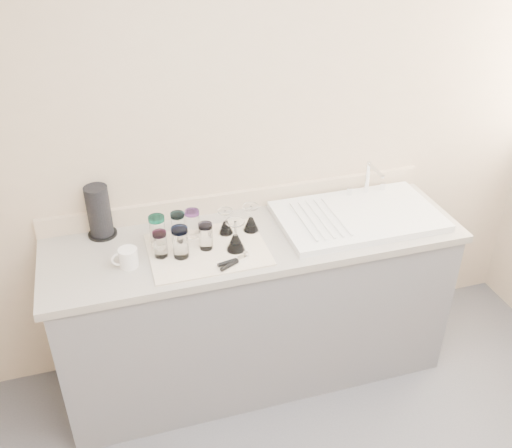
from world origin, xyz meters
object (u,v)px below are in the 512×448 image
object	(u,v)px
tumbler_teal	(158,231)
tumbler_blue	(180,242)
tumbler_cyan	(178,225)
goblet_front_left	(236,240)
can_opener	(234,262)
white_mug	(128,258)
tumbler_purple	(193,223)
paper_towel_roll	(99,212)
goblet_back_right	(251,222)
sink_unit	(358,216)
tumbler_magenta	(160,244)
tumbler_lavender	(206,236)
goblet_back_left	(226,225)

from	to	relation	value
tumbler_teal	tumbler_blue	world-z (taller)	same
tumbler_cyan	goblet_front_left	xyz separation A→B (m)	(0.24, -0.18, -0.02)
can_opener	white_mug	bearing A→B (deg)	164.33
tumbler_teal	tumbler_purple	size ratio (longest dim) A/B	1.09
tumbler_cyan	goblet_front_left	distance (m)	0.30
white_mug	paper_towel_roll	distance (m)	0.33
tumbler_purple	goblet_front_left	bearing A→B (deg)	-46.27
tumbler_purple	tumbler_blue	xyz separation A→B (m)	(-0.09, -0.16, 0.01)
tumbler_purple	can_opener	size ratio (longest dim) A/B	0.90
goblet_front_left	goblet_back_right	bearing A→B (deg)	51.11
sink_unit	tumbler_blue	bearing A→B (deg)	-174.94
tumbler_magenta	tumbler_lavender	size ratio (longest dim) A/B	0.98
tumbler_lavender	tumbler_cyan	bearing A→B (deg)	130.69
tumbler_blue	goblet_front_left	distance (m)	0.26
tumbler_lavender	tumbler_purple	bearing A→B (deg)	107.08
goblet_back_right	tumbler_lavender	bearing A→B (deg)	-159.42
goblet_back_left	paper_towel_roll	xyz separation A→B (m)	(-0.58, 0.17, 0.08)
tumbler_teal	white_mug	xyz separation A→B (m)	(-0.16, -0.12, -0.04)
tumbler_purple	paper_towel_roll	size ratio (longest dim) A/B	0.53
goblet_back_right	goblet_front_left	world-z (taller)	goblet_front_left
tumbler_blue	goblet_back_left	xyz separation A→B (m)	(0.25, 0.14, -0.03)
goblet_back_left	goblet_back_right	size ratio (longest dim) A/B	0.93
tumbler_teal	goblet_back_right	bearing A→B (deg)	-0.39
tumbler_cyan	goblet_back_left	xyz separation A→B (m)	(0.23, -0.02, -0.03)
tumbler_cyan	goblet_front_left	bearing A→B (deg)	-36.80
tumbler_purple	white_mug	bearing A→B (deg)	-155.25
can_opener	paper_towel_roll	bearing A→B (deg)	142.28
goblet_front_left	tumbler_magenta	bearing A→B (deg)	172.05
tumbler_purple	goblet_back_right	bearing A→B (deg)	-6.09
tumbler_teal	can_opener	size ratio (longest dim) A/B	0.98
paper_towel_roll	tumbler_teal	bearing A→B (deg)	-34.90
tumbler_teal	tumbler_cyan	world-z (taller)	tumbler_teal
tumbler_teal	tumbler_cyan	distance (m)	0.11
white_mug	tumbler_lavender	bearing A→B (deg)	4.54
tumbler_magenta	goblet_back_left	size ratio (longest dim) A/B	1.01
goblet_back_right	goblet_back_left	bearing A→B (deg)	175.29
tumbler_blue	goblet_back_right	bearing A→B (deg)	18.64
goblet_back_right	goblet_front_left	xyz separation A→B (m)	(-0.12, -0.14, 0.01)
tumbler_magenta	goblet_front_left	bearing A→B (deg)	-7.95
white_mug	paper_towel_roll	xyz separation A→B (m)	(-0.10, 0.30, 0.09)
can_opener	sink_unit	bearing A→B (deg)	16.20
can_opener	paper_towel_roll	xyz separation A→B (m)	(-0.56, 0.43, 0.11)
tumbler_teal	tumbler_lavender	distance (m)	0.23
tumbler_magenta	tumbler_blue	world-z (taller)	tumbler_blue
tumbler_cyan	goblet_front_left	size ratio (longest dim) A/B	0.87
tumbler_cyan	tumbler_lavender	world-z (taller)	tumbler_cyan
can_opener	tumbler_purple	bearing A→B (deg)	114.87
tumbler_purple	goblet_back_right	size ratio (longest dim) A/B	1.01
tumbler_purple	goblet_back_left	xyz separation A→B (m)	(0.16, -0.02, -0.03)
tumbler_cyan	white_mug	world-z (taller)	tumbler_cyan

